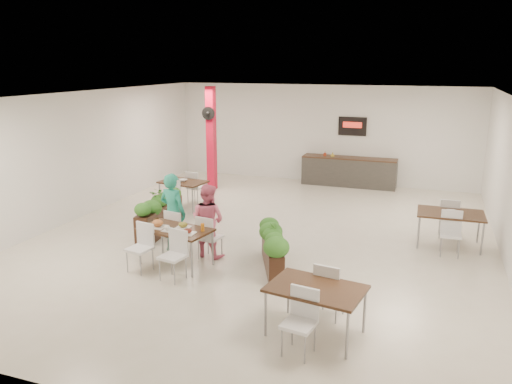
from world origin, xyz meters
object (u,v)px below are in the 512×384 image
Objects in this scene: red_column at (211,137)px; main_table at (175,234)px; diner_man at (173,213)px; side_table_b at (450,217)px; side_table_a at (183,185)px; planter_left at (160,211)px; planter_right at (272,245)px; diner_woman at (208,220)px; side_table_c at (316,294)px; service_counter at (349,171)px.

red_column reaches higher than main_table.
diner_man is at bearing 120.82° from main_table.
diner_man is 1.04× the size of side_table_b.
diner_man reaches higher than main_table.
main_table is at bearing -56.15° from side_table_a.
planter_right is (3.13, -1.13, -0.04)m from planter_left.
planter_left is 6.52m from side_table_b.
main_table and side_table_b have the same top height.
diner_man is at bearing 10.13° from diner_woman.
red_column reaches higher than diner_man.
planter_right is 1.00× the size of side_table_c.
diner_man is 0.80m from diner_woman.
side_table_a is at bearing 138.35° from planter_right.
side_table_a is (-3.59, 3.19, 0.15)m from planter_right.
red_column is at bearing -155.00° from service_counter.
service_counter is 7.25m from planter_right.
planter_left is at bearing -168.98° from side_table_b.
red_column is 9.08m from side_table_c.
diner_man is 5.96m from side_table_b.
planter_left reaches higher than side_table_a.
diner_woman is at bearing 172.02° from planter_right.
service_counter reaches higher than diner_man.
side_table_c is (1.05, -9.34, 0.15)m from service_counter.
service_counter is 1.80× the size of side_table_a.
planter_right is at bearing -143.55° from side_table_b.
main_table is at bearing -105.57° from service_counter.
planter_left is (-3.41, -6.12, 0.04)m from service_counter.
service_counter is (4.00, 1.86, -1.15)m from red_column.
service_counter reaches higher than diner_woman.
diner_woman is 1.93m from planter_left.
side_table_a and side_table_c have the same top height.
planter_left is (-0.87, 0.92, -0.32)m from diner_man.
side_table_c is at bearing -55.96° from red_column.
side_table_a is at bearing 115.31° from main_table.
main_table is 1.18× the size of diner_woman.
service_counter is 7.00m from planter_left.
planter_right is (1.87, 0.45, -0.15)m from main_table.
red_column is at bearing -64.06° from diner_man.
planter_left is at bearing -18.77° from diner_woman.
red_column reaches higher than side_table_b.
service_counter reaches higher than side_table_c.
service_counter is 1.44× the size of planter_left.
planter_right is at bearing -92.20° from service_counter.
service_counter is 5.60m from side_table_b.
planter_left reaches higher than side_table_b.
red_column is 2.10× the size of diner_woman.
planter_left reaches higher than side_table_c.
side_table_a and side_table_b have the same top height.
red_column is 1.91× the size of planter_right.
main_table is 1.11× the size of side_table_b.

